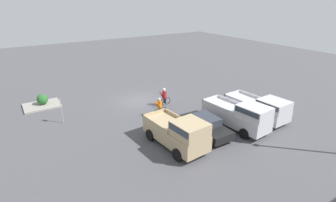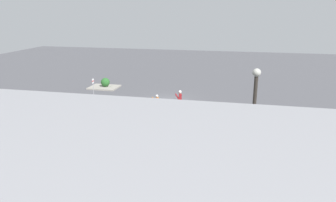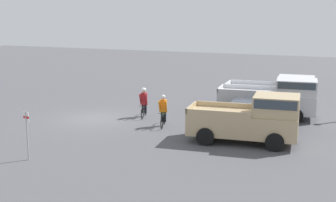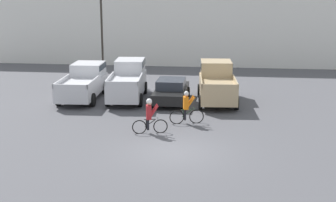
# 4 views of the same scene
# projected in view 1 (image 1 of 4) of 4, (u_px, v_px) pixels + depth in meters

# --- Properties ---
(ground_plane) EXTENTS (80.00, 80.00, 0.00)m
(ground_plane) POSITION_uv_depth(u_px,v_px,m) (139.00, 100.00, 26.32)
(ground_plane) COLOR #4C4C51
(pickup_truck_0) EXTENTS (2.46, 5.55, 2.07)m
(pickup_truck_0) POSITION_uv_depth(u_px,v_px,m) (261.00, 107.00, 21.96)
(pickup_truck_0) COLOR silver
(pickup_truck_0) RESTS_ON ground_plane
(pickup_truck_1) EXTENTS (2.50, 5.67, 2.31)m
(pickup_truck_1) POSITION_uv_depth(u_px,v_px,m) (240.00, 115.00, 20.33)
(pickup_truck_1) COLOR silver
(pickup_truck_1) RESTS_ON ground_plane
(sedan_0) EXTENTS (2.05, 4.55, 1.43)m
(sedan_0) POSITION_uv_depth(u_px,v_px,m) (205.00, 125.00, 19.70)
(sedan_0) COLOR black
(sedan_0) RESTS_ON ground_plane
(pickup_truck_2) EXTENTS (2.59, 5.24, 2.36)m
(pickup_truck_2) POSITION_uv_depth(u_px,v_px,m) (179.00, 132.00, 17.69)
(pickup_truck_2) COLOR tan
(pickup_truck_2) RESTS_ON ground_plane
(cyclist_0) EXTENTS (1.76, 0.55, 1.75)m
(cyclist_0) POSITION_uv_depth(u_px,v_px,m) (159.00, 107.00, 22.54)
(cyclist_0) COLOR black
(cyclist_0) RESTS_ON ground_plane
(cyclist_1) EXTENTS (1.70, 0.55, 1.76)m
(cyclist_1) POSITION_uv_depth(u_px,v_px,m) (164.00, 97.00, 24.79)
(cyclist_1) COLOR black
(cyclist_1) RESTS_ON ground_plane
(fire_lane_sign) EXTENTS (0.07, 0.30, 2.17)m
(fire_lane_sign) POSITION_uv_depth(u_px,v_px,m) (61.00, 108.00, 21.24)
(fire_lane_sign) COLOR #9E9EA3
(fire_lane_sign) RESTS_ON ground_plane
(curb_island) EXTENTS (3.22, 2.56, 0.15)m
(curb_island) POSITION_uv_depth(u_px,v_px,m) (42.00, 105.00, 24.92)
(curb_island) COLOR gray
(curb_island) RESTS_ON ground_plane
(shrub) EXTENTS (1.00, 1.00, 1.00)m
(shrub) POSITION_uv_depth(u_px,v_px,m) (42.00, 99.00, 24.84)
(shrub) COLOR #286028
(shrub) RESTS_ON curb_island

